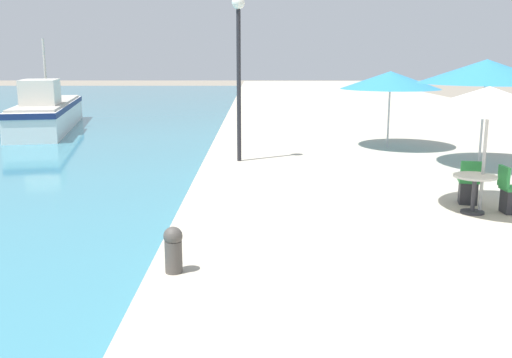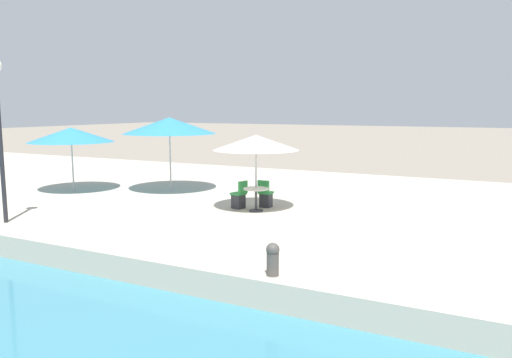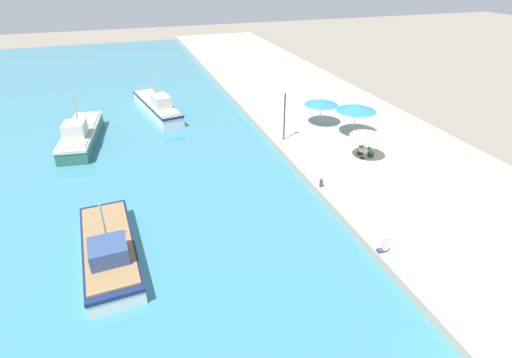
{
  "view_description": "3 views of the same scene",
  "coord_description": "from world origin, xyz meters",
  "px_view_note": "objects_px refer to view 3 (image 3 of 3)",
  "views": [
    {
      "loc": [
        1.52,
        9.04,
        3.53
      ],
      "look_at": [
        1.5,
        18.94,
        1.42
      ],
      "focal_mm": 40.0,
      "sensor_mm": 36.0,
      "label": 1
    },
    {
      "loc": [
        -8.07,
        12.52,
        3.85
      ],
      "look_at": [
        5.84,
        19.65,
        1.62
      ],
      "focal_mm": 35.0,
      "sensor_mm": 36.0,
      "label": 2
    },
    {
      "loc": [
        -11.83,
        -5.37,
        14.94
      ],
      "look_at": [
        -4.0,
        18.0,
        1.22
      ],
      "focal_mm": 28.0,
      "sensor_mm": 36.0,
      "label": 3
    }
  ],
  "objects_px": {
    "cafe_umbrella_striped": "(321,102)",
    "cafe_table": "(363,152)",
    "fishing_boat_far": "(157,106)",
    "mooring_bollard": "(321,182)",
    "cafe_chair_right": "(360,151)",
    "fishing_boat_near": "(109,249)",
    "cafe_umbrella_pink": "(367,133)",
    "fishing_boat_mid": "(81,134)",
    "person_at_quay": "(384,245)",
    "lamppost": "(285,106)",
    "cafe_chair_left": "(370,153)",
    "cafe_umbrella_white": "(356,107)"
  },
  "relations": [
    {
      "from": "cafe_umbrella_striped",
      "to": "cafe_chair_right",
      "type": "height_order",
      "value": "cafe_umbrella_striped"
    },
    {
      "from": "fishing_boat_far",
      "to": "cafe_umbrella_white",
      "type": "relative_size",
      "value": 3.09
    },
    {
      "from": "fishing_boat_mid",
      "to": "cafe_table",
      "type": "height_order",
      "value": "fishing_boat_mid"
    },
    {
      "from": "cafe_umbrella_white",
      "to": "person_at_quay",
      "type": "bearing_deg",
      "value": -114.96
    },
    {
      "from": "fishing_boat_far",
      "to": "mooring_bollard",
      "type": "distance_m",
      "value": 22.7
    },
    {
      "from": "cafe_umbrella_striped",
      "to": "cafe_table",
      "type": "height_order",
      "value": "cafe_umbrella_striped"
    },
    {
      "from": "fishing_boat_mid",
      "to": "mooring_bollard",
      "type": "relative_size",
      "value": 15.02
    },
    {
      "from": "person_at_quay",
      "to": "lamppost",
      "type": "relative_size",
      "value": 0.22
    },
    {
      "from": "fishing_boat_near",
      "to": "cafe_umbrella_pink",
      "type": "xyz_separation_m",
      "value": [
        19.86,
        5.86,
        2.01
      ]
    },
    {
      "from": "mooring_bollard",
      "to": "cafe_umbrella_striped",
      "type": "bearing_deg",
      "value": 63.96
    },
    {
      "from": "fishing_boat_far",
      "to": "lamppost",
      "type": "distance_m",
      "value": 15.8
    },
    {
      "from": "fishing_boat_near",
      "to": "cafe_chair_left",
      "type": "height_order",
      "value": "fishing_boat_near"
    },
    {
      "from": "cafe_table",
      "to": "fishing_boat_near",
      "type": "bearing_deg",
      "value": -163.67
    },
    {
      "from": "cafe_umbrella_pink",
      "to": "cafe_umbrella_striped",
      "type": "xyz_separation_m",
      "value": [
        0.04,
        8.08,
        0.04
      ]
    },
    {
      "from": "fishing_boat_mid",
      "to": "cafe_chair_left",
      "type": "relative_size",
      "value": 10.8
    },
    {
      "from": "cafe_umbrella_pink",
      "to": "cafe_chair_left",
      "type": "xyz_separation_m",
      "value": [
        0.55,
        -0.07,
        -1.83
      ]
    },
    {
      "from": "cafe_umbrella_striped",
      "to": "cafe_table",
      "type": "distance_m",
      "value": 8.34
    },
    {
      "from": "cafe_chair_left",
      "to": "person_at_quay",
      "type": "height_order",
      "value": "person_at_quay"
    },
    {
      "from": "fishing_boat_mid",
      "to": "cafe_umbrella_pink",
      "type": "height_order",
      "value": "fishing_boat_mid"
    },
    {
      "from": "cafe_chair_right",
      "to": "mooring_bollard",
      "type": "bearing_deg",
      "value": -132.4
    },
    {
      "from": "fishing_boat_mid",
      "to": "person_at_quay",
      "type": "height_order",
      "value": "fishing_boat_mid"
    },
    {
      "from": "cafe_umbrella_white",
      "to": "cafe_table",
      "type": "relative_size",
      "value": 4.48
    },
    {
      "from": "cafe_umbrella_striped",
      "to": "fishing_boat_near",
      "type": "bearing_deg",
      "value": -145.0
    },
    {
      "from": "fishing_boat_far",
      "to": "cafe_chair_right",
      "type": "relative_size",
      "value": 12.17
    },
    {
      "from": "cafe_umbrella_striped",
      "to": "cafe_umbrella_pink",
      "type": "bearing_deg",
      "value": -90.25
    },
    {
      "from": "fishing_boat_near",
      "to": "fishing_boat_mid",
      "type": "xyz_separation_m",
      "value": [
        -2.22,
        17.63,
        0.17
      ]
    },
    {
      "from": "cafe_umbrella_striped",
      "to": "person_at_quay",
      "type": "distance_m",
      "value": 19.64
    },
    {
      "from": "cafe_table",
      "to": "cafe_umbrella_white",
      "type": "bearing_deg",
      "value": 67.78
    },
    {
      "from": "cafe_chair_right",
      "to": "lamppost",
      "type": "bearing_deg",
      "value": 146.92
    },
    {
      "from": "cafe_umbrella_pink",
      "to": "person_at_quay",
      "type": "distance_m",
      "value": 12.11
    },
    {
      "from": "cafe_umbrella_white",
      "to": "person_at_quay",
      "type": "distance_m",
      "value": 17.09
    },
    {
      "from": "cafe_umbrella_pink",
      "to": "cafe_chair_left",
      "type": "height_order",
      "value": "cafe_umbrella_pink"
    },
    {
      "from": "cafe_table",
      "to": "cafe_chair_left",
      "type": "xyz_separation_m",
      "value": [
        0.72,
        0.02,
        -0.21
      ]
    },
    {
      "from": "cafe_chair_left",
      "to": "cafe_chair_right",
      "type": "xyz_separation_m",
      "value": [
        -0.56,
        0.69,
        0.0
      ]
    },
    {
      "from": "cafe_chair_right",
      "to": "lamppost",
      "type": "height_order",
      "value": "lamppost"
    },
    {
      "from": "fishing_boat_near",
      "to": "cafe_chair_right",
      "type": "distance_m",
      "value": 20.87
    },
    {
      "from": "cafe_chair_right",
      "to": "lamppost",
      "type": "xyz_separation_m",
      "value": [
        -4.78,
        4.94,
        2.77
      ]
    },
    {
      "from": "person_at_quay",
      "to": "lamppost",
      "type": "distance_m",
      "value": 16.49
    },
    {
      "from": "fishing_boat_near",
      "to": "lamppost",
      "type": "height_order",
      "value": "lamppost"
    },
    {
      "from": "fishing_boat_mid",
      "to": "lamppost",
      "type": "height_order",
      "value": "lamppost"
    },
    {
      "from": "fishing_boat_mid",
      "to": "cafe_umbrella_striped",
      "type": "bearing_deg",
      "value": -2.27
    },
    {
      "from": "person_at_quay",
      "to": "fishing_boat_mid",
      "type": "bearing_deg",
      "value": 126.59
    },
    {
      "from": "fishing_boat_far",
      "to": "lamppost",
      "type": "relative_size",
      "value": 2.43
    },
    {
      "from": "fishing_boat_far",
      "to": "cafe_umbrella_white",
      "type": "bearing_deg",
      "value": -49.61
    },
    {
      "from": "lamppost",
      "to": "cafe_umbrella_white",
      "type": "bearing_deg",
      "value": -7.73
    },
    {
      "from": "cafe_chair_left",
      "to": "person_at_quay",
      "type": "xyz_separation_m",
      "value": [
        -5.94,
        -10.64,
        0.13
      ]
    },
    {
      "from": "cafe_umbrella_white",
      "to": "fishing_boat_mid",
      "type": "bearing_deg",
      "value": 163.4
    },
    {
      "from": "mooring_bollard",
      "to": "cafe_umbrella_pink",
      "type": "bearing_deg",
      "value": 30.09
    },
    {
      "from": "cafe_umbrella_striped",
      "to": "person_at_quay",
      "type": "xyz_separation_m",
      "value": [
        -5.43,
        -18.79,
        -1.75
      ]
    },
    {
      "from": "fishing_boat_near",
      "to": "cafe_umbrella_pink",
      "type": "bearing_deg",
      "value": 12.56
    }
  ]
}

